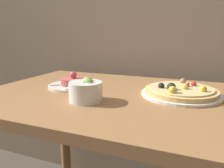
{
  "coord_description": "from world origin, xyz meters",
  "views": [
    {
      "loc": [
        0.28,
        -0.41,
        1.01
      ],
      "look_at": [
        -0.03,
        0.36,
        0.82
      ],
      "focal_mm": 35.0,
      "sensor_mm": 36.0,
      "label": 1
    }
  ],
  "objects": [
    {
      "name": "small_bowl",
      "position": [
        -0.08,
        0.24,
        0.82
      ],
      "size": [
        0.12,
        0.12,
        0.08
      ],
      "color": "white",
      "rests_on": "dining_table"
    },
    {
      "name": "pizza_plate",
      "position": [
        0.22,
        0.44,
        0.79
      ],
      "size": [
        0.3,
        0.3,
        0.06
      ],
      "color": "silver",
      "rests_on": "dining_table"
    },
    {
      "name": "dining_table",
      "position": [
        0.0,
        0.38,
        0.66
      ],
      "size": [
        1.13,
        0.76,
        0.78
      ],
      "color": "olive",
      "rests_on": "ground_plane"
    },
    {
      "name": "tartare_plate",
      "position": [
        -0.24,
        0.41,
        0.79
      ],
      "size": [
        0.22,
        0.22,
        0.07
      ],
      "color": "silver",
      "rests_on": "dining_table"
    }
  ]
}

